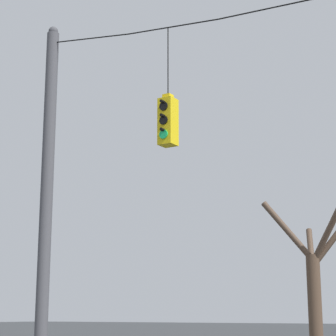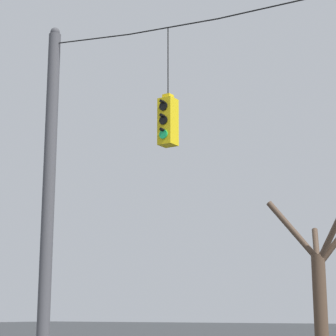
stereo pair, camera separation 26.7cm
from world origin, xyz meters
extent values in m
cylinder|color=#4C4C51|center=(-8.21, 0.15, 4.26)|extent=(0.30, 0.30, 8.52)
sphere|color=#4C4C51|center=(-8.21, 0.15, 8.58)|extent=(0.24, 0.24, 0.24)
cylinder|color=black|center=(-7.04, 0.15, 8.11)|extent=(2.35, 0.03, 0.35)
cylinder|color=black|center=(-4.69, 0.15, 7.85)|extent=(2.35, 0.03, 0.24)
cylinder|color=black|center=(-2.35, 0.15, 7.69)|extent=(2.35, 0.03, 0.14)
cube|color=yellow|center=(-4.79, 0.15, 5.65)|extent=(0.34, 0.34, 1.05)
cube|color=yellow|center=(-4.79, 0.15, 6.22)|extent=(0.19, 0.19, 0.10)
cylinder|color=black|center=(-4.79, 0.15, 7.06)|extent=(0.02, 0.02, 1.57)
cylinder|color=black|center=(-4.79, -0.04, 5.96)|extent=(0.20, 0.03, 0.20)
cylinder|color=black|center=(-4.79, -0.08, 6.05)|extent=(0.07, 0.12, 0.07)
cylinder|color=black|center=(-4.79, -0.04, 5.65)|extent=(0.20, 0.03, 0.20)
cylinder|color=black|center=(-4.79, -0.08, 5.74)|extent=(0.07, 0.12, 0.07)
cylinder|color=#19C666|center=(-4.79, -0.04, 5.33)|extent=(0.20, 0.03, 0.20)
cylinder|color=black|center=(-4.79, -0.08, 5.42)|extent=(0.07, 0.12, 0.07)
cylinder|color=brown|center=(-4.89, 9.26, 1.74)|extent=(0.44, 0.44, 3.47)
cylinder|color=brown|center=(-5.17, 9.95, 3.51)|extent=(0.81, 1.59, 2.03)
cylinder|color=brown|center=(-5.68, 9.18, 4.30)|extent=(1.76, 0.38, 2.11)
cylinder|color=brown|center=(-4.21, 9.04, 4.25)|extent=(1.58, 0.70, 2.21)
cylinder|color=brown|center=(-4.31, 9.48, 3.88)|extent=(1.37, 0.68, 1.67)
camera|label=1|loc=(2.38, -11.43, 1.58)|focal=70.00mm
camera|label=2|loc=(2.60, -11.28, 1.58)|focal=70.00mm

